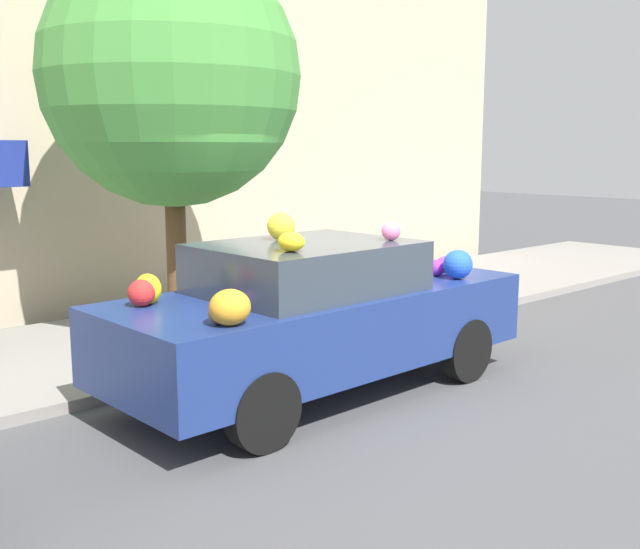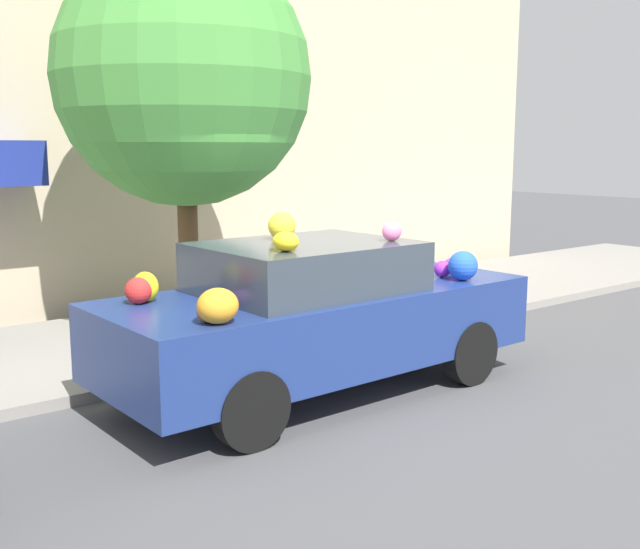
{
  "view_description": "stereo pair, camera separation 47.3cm",
  "coord_description": "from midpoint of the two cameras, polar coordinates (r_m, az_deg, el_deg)",
  "views": [
    {
      "loc": [
        -4.7,
        -5.18,
        2.35
      ],
      "look_at": [
        0.0,
        0.07,
        1.16
      ],
      "focal_mm": 42.0,
      "sensor_mm": 36.0,
      "label": 1
    },
    {
      "loc": [
        -4.34,
        -5.49,
        2.35
      ],
      "look_at": [
        0.0,
        0.07,
        1.16
      ],
      "focal_mm": 42.0,
      "sensor_mm": 36.0,
      "label": 2
    }
  ],
  "objects": [
    {
      "name": "street_tree",
      "position": [
        9.08,
        -12.81,
        14.44
      ],
      "size": [
        3.0,
        3.0,
        4.55
      ],
      "color": "brown",
      "rests_on": "sidewalk_curb"
    },
    {
      "name": "fire_hydrant",
      "position": [
        9.44,
        -1.04,
        -1.99
      ],
      "size": [
        0.2,
        0.2,
        0.7
      ],
      "color": "red",
      "rests_on": "sidewalk_curb"
    },
    {
      "name": "sidewalk_curb",
      "position": [
        9.5,
        -12.16,
        -4.62
      ],
      "size": [
        24.0,
        3.2,
        0.11
      ],
      "color": "gray",
      "rests_on": "ground"
    },
    {
      "name": "art_car",
      "position": [
        7.19,
        -2.09,
        -3.03
      ],
      "size": [
        4.3,
        1.78,
        1.75
      ],
      "rotation": [
        0.0,
        0.0,
        0.02
      ],
      "color": "navy",
      "rests_on": "ground"
    },
    {
      "name": "building_facade",
      "position": [
        11.18,
        -19.11,
        12.75
      ],
      "size": [
        18.0,
        1.2,
        6.23
      ],
      "color": "#C6B293",
      "rests_on": "ground"
    },
    {
      "name": "ground_plane",
      "position": [
        7.38,
        -1.52,
        -9.02
      ],
      "size": [
        60.0,
        60.0,
        0.0
      ],
      "primitive_type": "plane",
      "color": "#4C4C4F"
    }
  ]
}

